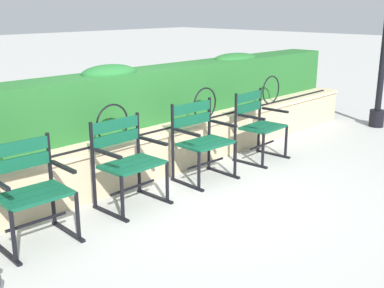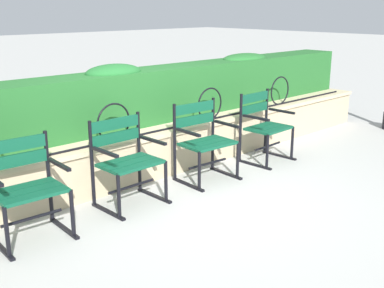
{
  "view_description": "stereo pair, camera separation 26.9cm",
  "coord_description": "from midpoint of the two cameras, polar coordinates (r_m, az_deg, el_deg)",
  "views": [
    {
      "loc": [
        -3.5,
        -3.22,
        1.94
      ],
      "look_at": [
        0.0,
        0.12,
        0.55
      ],
      "focal_mm": 44.95,
      "sensor_mm": 36.0,
      "label": 1
    },
    {
      "loc": [
        -3.31,
        -3.41,
        1.94
      ],
      "look_at": [
        0.0,
        0.12,
        0.55
      ],
      "focal_mm": 44.95,
      "sensor_mm": 36.0,
      "label": 2
    }
  ],
  "objects": [
    {
      "name": "ground_plane",
      "position": [
        5.13,
        -0.52,
        -6.18
      ],
      "size": [
        60.0,
        60.0,
        0.0
      ],
      "primitive_type": "plane",
      "color": "#ADADA8"
    },
    {
      "name": "stone_wall",
      "position": [
        5.63,
        -6.77,
        -1.27
      ],
      "size": [
        8.45,
        0.41,
        0.54
      ],
      "color": "tan",
      "rests_on": "ground"
    },
    {
      "name": "iron_arch_fence",
      "position": [
        5.21,
        -9.92,
        2.18
      ],
      "size": [
        7.89,
        0.02,
        0.42
      ],
      "color": "black",
      "rests_on": "stone_wall"
    },
    {
      "name": "hedge_row",
      "position": [
        5.81,
        -9.89,
        5.41
      ],
      "size": [
        8.28,
        0.52,
        0.75
      ],
      "color": "#236028",
      "rests_on": "stone_wall"
    },
    {
      "name": "park_chair_leftmost",
      "position": [
        4.3,
        -20.46,
        -5.09
      ],
      "size": [
        0.63,
        0.55,
        0.87
      ],
      "color": "#0F4C33",
      "rests_on": "ground"
    },
    {
      "name": "park_chair_centre_left",
      "position": [
        4.84,
        -9.32,
        -1.89
      ],
      "size": [
        0.64,
        0.53,
        0.88
      ],
      "color": "#0F4C33",
      "rests_on": "ground"
    },
    {
      "name": "park_chair_centre_right",
      "position": [
        5.51,
        -0.31,
        0.59
      ],
      "size": [
        0.65,
        0.55,
        0.9
      ],
      "color": "#0F4C33",
      "rests_on": "ground"
    },
    {
      "name": "park_chair_rightmost",
      "position": [
        6.28,
        6.63,
        2.37
      ],
      "size": [
        0.61,
        0.54,
        0.89
      ],
      "color": "#0F4C33",
      "rests_on": "ground"
    }
  ]
}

